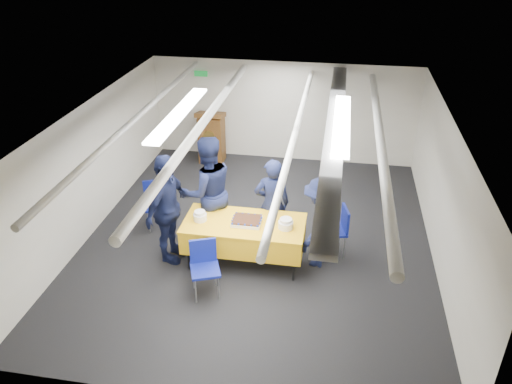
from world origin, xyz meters
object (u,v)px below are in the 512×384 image
at_px(serving_table, 244,233).
at_px(sailor_c, 167,209).
at_px(sheet_cake, 247,221).
at_px(sailor_d, 320,223).
at_px(chair_near, 204,262).
at_px(chair_right, 338,226).
at_px(sailor_a, 272,204).
at_px(podium, 212,137).
at_px(chair_left, 156,199).
at_px(sailor_b, 208,192).

xyz_separation_m(serving_table, sailor_c, (-1.24, -0.09, 0.38)).
relative_size(sheet_cake, sailor_d, 0.31).
xyz_separation_m(chair_near, sailor_c, (-0.79, 0.73, 0.41)).
distance_m(chair_right, sailor_d, 0.51).
bearing_deg(sailor_a, podium, -74.80).
height_order(serving_table, chair_left, chair_left).
bearing_deg(sailor_c, sailor_b, -28.36).
bearing_deg(podium, chair_left, -96.40).
relative_size(sheet_cake, sailor_c, 0.25).
distance_m(sheet_cake, sailor_b, 0.95).
bearing_deg(sailor_b, podium, -109.97).
height_order(sheet_cake, chair_near, chair_near).
height_order(serving_table, sailor_d, sailor_d).
height_order(chair_left, sailor_b, sailor_b).
distance_m(sailor_b, sailor_c, 0.80).
height_order(sailor_c, sailor_d, sailor_c).
relative_size(podium, sailor_b, 0.63).
bearing_deg(sailor_c, sheet_cake, -74.40).
height_order(podium, sailor_b, sailor_b).
xyz_separation_m(sailor_c, sailor_d, (2.43, 0.28, -0.17)).
bearing_deg(serving_table, chair_right, 19.31).
distance_m(podium, sailor_b, 3.36).
height_order(chair_right, sailor_a, sailor_a).
relative_size(chair_left, sailor_d, 0.56).
distance_m(chair_right, chair_left, 3.33).
xyz_separation_m(sheet_cake, chair_left, (-1.86, 0.89, -0.28)).
bearing_deg(chair_right, chair_near, -145.32).
bearing_deg(chair_left, chair_right, -6.17).
xyz_separation_m(podium, chair_left, (-0.32, -2.89, -0.08)).
height_order(podium, sailor_a, sailor_a).
xyz_separation_m(serving_table, podium, (-1.49, 3.77, 0.05)).
distance_m(serving_table, sailor_a, 0.72).
bearing_deg(sailor_b, chair_right, 146.92).
relative_size(podium, sailor_a, 0.76).
bearing_deg(sheet_cake, sailor_a, 60.38).
distance_m(podium, sailor_a, 3.72).
xyz_separation_m(chair_near, chair_right, (1.94, 1.34, 0.00)).
bearing_deg(serving_table, sailor_d, 8.96).
bearing_deg(podium, sailor_d, -53.18).
bearing_deg(sailor_d, chair_near, -38.08).
distance_m(sheet_cake, sailor_d, 1.16).
bearing_deg(sailor_a, chair_near, 44.41).
xyz_separation_m(podium, sailor_c, (0.26, -3.86, 0.33)).
bearing_deg(sailor_b, sailor_a, 148.89).
relative_size(chair_left, sailor_a, 0.53).
bearing_deg(sheet_cake, sailor_c, -176.45).
bearing_deg(sailor_d, sailor_a, -93.97).
bearing_deg(sailor_c, sailor_a, -56.05).
relative_size(chair_right, sailor_c, 0.46).
distance_m(chair_left, sailor_a, 2.23).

